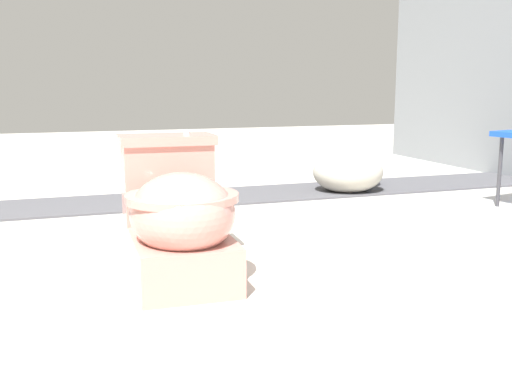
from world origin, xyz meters
TOP-DOWN VIEW (x-y plane):
  - ground_plane at (0.00, 0.00)m, footprint 14.00×14.00m
  - gravel_strip at (-1.30, 0.50)m, footprint 0.56×8.00m
  - toilet at (0.16, -0.04)m, footprint 0.64×0.40m
  - boulder_near at (-1.40, 1.54)m, footprint 0.41×0.39m
  - boulder_far at (-1.19, 1.36)m, footprint 0.50×0.55m

SIDE VIEW (x-z plane):
  - ground_plane at x=0.00m, z-range 0.00..0.00m
  - gravel_strip at x=-1.30m, z-range 0.00..0.01m
  - boulder_near at x=-1.40m, z-range 0.00..0.22m
  - boulder_far at x=-1.19m, z-range 0.00..0.27m
  - toilet at x=0.16m, z-range -0.04..0.48m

